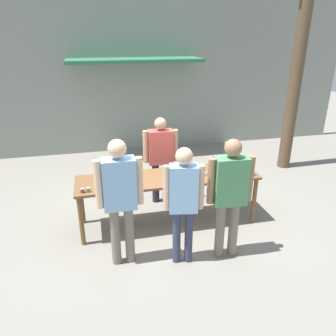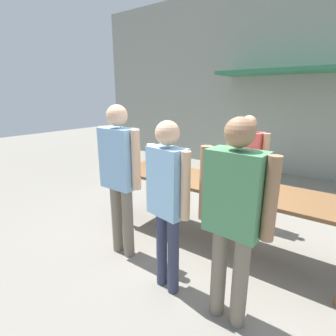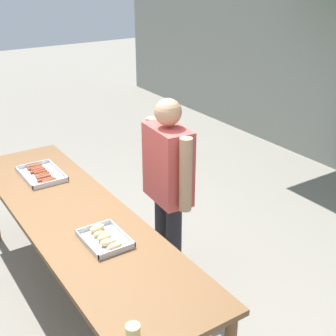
{
  "view_description": "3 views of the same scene",
  "coord_description": "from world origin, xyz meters",
  "px_view_note": "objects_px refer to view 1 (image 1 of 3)",
  "views": [
    {
      "loc": [
        -1.11,
        -4.7,
        3.01
      ],
      "look_at": [
        0.0,
        0.0,
        1.01
      ],
      "focal_mm": 35.0,
      "sensor_mm": 36.0,
      "label": 1
    },
    {
      "loc": [
        1.31,
        -2.88,
        1.91
      ],
      "look_at": [
        -0.8,
        0.02,
        0.91
      ],
      "focal_mm": 28.0,
      "sensor_mm": 36.0,
      "label": 2
    },
    {
      "loc": [
        2.89,
        -1.09,
        2.6
      ],
      "look_at": [
        0.05,
        0.79,
        1.06
      ],
      "focal_mm": 50.0,
      "sensor_mm": 36.0,
      "label": 3
    }
  ],
  "objects_px": {
    "beer_cup": "(252,172)",
    "person_customer_with_cup": "(230,190)",
    "food_tray_sausages": "(118,180)",
    "condiment_jar_ketchup": "(88,190)",
    "person_customer_holding_hotdog": "(120,193)",
    "utility_pole": "(299,54)",
    "condiment_jar_mustard": "(82,191)",
    "person_customer_waiting_in_line": "(183,196)",
    "person_server_behind_table": "(161,154)",
    "food_tray_buns": "(193,172)"
  },
  "relations": [
    {
      "from": "beer_cup",
      "to": "person_customer_with_cup",
      "type": "relative_size",
      "value": 0.06
    },
    {
      "from": "food_tray_sausages",
      "to": "condiment_jar_ketchup",
      "type": "xyz_separation_m",
      "value": [
        -0.45,
        -0.29,
        0.02
      ]
    },
    {
      "from": "person_customer_holding_hotdog",
      "to": "person_customer_with_cup",
      "type": "distance_m",
      "value": 1.47
    },
    {
      "from": "person_customer_holding_hotdog",
      "to": "utility_pole",
      "type": "height_order",
      "value": "utility_pole"
    },
    {
      "from": "condiment_jar_mustard",
      "to": "condiment_jar_ketchup",
      "type": "relative_size",
      "value": 1.0
    },
    {
      "from": "person_customer_waiting_in_line",
      "to": "food_tray_sausages",
      "type": "bearing_deg",
      "value": -43.56
    },
    {
      "from": "person_server_behind_table",
      "to": "person_customer_with_cup",
      "type": "bearing_deg",
      "value": -68.75
    },
    {
      "from": "person_customer_holding_hotdog",
      "to": "person_customer_with_cup",
      "type": "xyz_separation_m",
      "value": [
        1.46,
        -0.18,
        -0.04
      ]
    },
    {
      "from": "condiment_jar_ketchup",
      "to": "person_customer_waiting_in_line",
      "type": "bearing_deg",
      "value": -32.35
    },
    {
      "from": "food_tray_buns",
      "to": "person_customer_waiting_in_line",
      "type": "xyz_separation_m",
      "value": [
        -0.47,
        -1.06,
        0.15
      ]
    },
    {
      "from": "beer_cup",
      "to": "person_customer_waiting_in_line",
      "type": "height_order",
      "value": "person_customer_waiting_in_line"
    },
    {
      "from": "food_tray_sausages",
      "to": "condiment_jar_ketchup",
      "type": "relative_size",
      "value": 7.13
    },
    {
      "from": "person_customer_with_cup",
      "to": "person_customer_waiting_in_line",
      "type": "bearing_deg",
      "value": 3.69
    },
    {
      "from": "condiment_jar_mustard",
      "to": "person_server_behind_table",
      "type": "bearing_deg",
      "value": 37.43
    },
    {
      "from": "person_customer_holding_hotdog",
      "to": "person_customer_with_cup",
      "type": "relative_size",
      "value": 1.03
    },
    {
      "from": "food_tray_buns",
      "to": "person_customer_waiting_in_line",
      "type": "bearing_deg",
      "value": -113.84
    },
    {
      "from": "condiment_jar_mustard",
      "to": "person_customer_waiting_in_line",
      "type": "relative_size",
      "value": 0.04
    },
    {
      "from": "condiment_jar_ketchup",
      "to": "person_customer_with_cup",
      "type": "height_order",
      "value": "person_customer_with_cup"
    },
    {
      "from": "beer_cup",
      "to": "person_customer_holding_hotdog",
      "type": "height_order",
      "value": "person_customer_holding_hotdog"
    },
    {
      "from": "person_customer_with_cup",
      "to": "condiment_jar_mustard",
      "type": "bearing_deg",
      "value": -17.72
    },
    {
      "from": "food_tray_sausages",
      "to": "beer_cup",
      "type": "bearing_deg",
      "value": -7.69
    },
    {
      "from": "condiment_jar_ketchup",
      "to": "beer_cup",
      "type": "height_order",
      "value": "beer_cup"
    },
    {
      "from": "food_tray_sausages",
      "to": "person_customer_holding_hotdog",
      "type": "xyz_separation_m",
      "value": [
        -0.04,
        -0.89,
        0.21
      ]
    },
    {
      "from": "person_customer_with_cup",
      "to": "person_customer_holding_hotdog",
      "type": "bearing_deg",
      "value": -3.14
    },
    {
      "from": "condiment_jar_ketchup",
      "to": "person_customer_waiting_in_line",
      "type": "relative_size",
      "value": 0.04
    },
    {
      "from": "food_tray_buns",
      "to": "person_customer_with_cup",
      "type": "height_order",
      "value": "person_customer_with_cup"
    },
    {
      "from": "food_tray_sausages",
      "to": "utility_pole",
      "type": "xyz_separation_m",
      "value": [
        4.12,
        1.82,
        1.73
      ]
    },
    {
      "from": "food_tray_buns",
      "to": "condiment_jar_ketchup",
      "type": "height_order",
      "value": "condiment_jar_ketchup"
    },
    {
      "from": "food_tray_sausages",
      "to": "person_server_behind_table",
      "type": "xyz_separation_m",
      "value": [
        0.85,
        0.76,
        0.1
      ]
    },
    {
      "from": "person_server_behind_table",
      "to": "utility_pole",
      "type": "relative_size",
      "value": 0.32
    },
    {
      "from": "condiment_jar_mustard",
      "to": "person_customer_holding_hotdog",
      "type": "height_order",
      "value": "person_customer_holding_hotdog"
    },
    {
      "from": "food_tray_buns",
      "to": "utility_pole",
      "type": "bearing_deg",
      "value": 32.28
    },
    {
      "from": "person_customer_with_cup",
      "to": "food_tray_buns",
      "type": "bearing_deg",
      "value": -76.76
    },
    {
      "from": "beer_cup",
      "to": "person_customer_with_cup",
      "type": "distance_m",
      "value": 1.07
    },
    {
      "from": "food_tray_sausages",
      "to": "person_customer_holding_hotdog",
      "type": "height_order",
      "value": "person_customer_holding_hotdog"
    },
    {
      "from": "beer_cup",
      "to": "person_server_behind_table",
      "type": "relative_size",
      "value": 0.07
    },
    {
      "from": "condiment_jar_mustard",
      "to": "beer_cup",
      "type": "height_order",
      "value": "beer_cup"
    },
    {
      "from": "condiment_jar_mustard",
      "to": "person_customer_with_cup",
      "type": "distance_m",
      "value": 2.1
    },
    {
      "from": "food_tray_buns",
      "to": "person_customer_holding_hotdog",
      "type": "xyz_separation_m",
      "value": [
        -1.28,
        -0.89,
        0.21
      ]
    },
    {
      "from": "beer_cup",
      "to": "person_server_behind_table",
      "type": "xyz_separation_m",
      "value": [
        -1.29,
        1.05,
        0.06
      ]
    },
    {
      "from": "person_customer_holding_hotdog",
      "to": "person_customer_waiting_in_line",
      "type": "bearing_deg",
      "value": 168.02
    },
    {
      "from": "food_tray_buns",
      "to": "food_tray_sausages",
      "type": "bearing_deg",
      "value": -179.97
    },
    {
      "from": "condiment_jar_mustard",
      "to": "person_customer_with_cup",
      "type": "bearing_deg",
      "value": -21.43
    },
    {
      "from": "condiment_jar_ketchup",
      "to": "person_customer_with_cup",
      "type": "distance_m",
      "value": 2.03
    },
    {
      "from": "condiment_jar_mustard",
      "to": "person_customer_waiting_in_line",
      "type": "height_order",
      "value": "person_customer_waiting_in_line"
    },
    {
      "from": "food_tray_buns",
      "to": "person_server_behind_table",
      "type": "bearing_deg",
      "value": 116.84
    },
    {
      "from": "condiment_jar_mustard",
      "to": "person_customer_with_cup",
      "type": "relative_size",
      "value": 0.04
    },
    {
      "from": "condiment_jar_ketchup",
      "to": "person_customer_with_cup",
      "type": "relative_size",
      "value": 0.04
    },
    {
      "from": "food_tray_buns",
      "to": "beer_cup",
      "type": "distance_m",
      "value": 0.94
    },
    {
      "from": "condiment_jar_mustard",
      "to": "person_server_behind_table",
      "type": "height_order",
      "value": "person_server_behind_table"
    }
  ]
}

